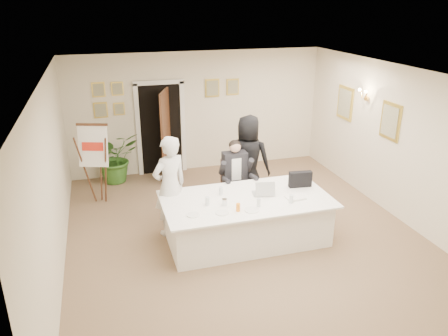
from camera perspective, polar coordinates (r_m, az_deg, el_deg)
The scene contains 28 objects.
floor at distance 7.75m, azimuth 2.77°, elevation -8.89°, with size 7.00×7.00×0.00m, color brown.
ceiling at distance 6.79m, azimuth 3.19°, elevation 12.00°, with size 6.00×7.00×0.02m, color white.
wall_back at distance 10.38m, azimuth -3.43°, elevation 7.33°, with size 6.00×0.10×2.80m, color beige.
wall_front at distance 4.38m, azimuth 18.68°, elevation -14.68°, with size 6.00×0.10×2.80m, color beige.
wall_left at distance 6.83m, azimuth -21.54°, elevation -1.67°, with size 0.10×7.00×2.80m, color beige.
wall_right at distance 8.58m, azimuth 22.28°, elevation 2.76°, with size 0.10×7.00×2.80m, color beige.
doorway at distance 10.14m, azimuth -8.03°, elevation 4.74°, with size 1.14×0.86×2.20m.
pictures_back_wall at distance 10.10m, azimuth -7.93°, elevation 9.40°, with size 3.40×0.06×0.80m, color #DEC14B, non-canonical shape.
pictures_right_wall at distance 9.40m, azimuth 18.00°, elevation 7.05°, with size 0.06×2.20×0.80m, color #DEC14B, non-canonical shape.
wall_sconce at distance 9.28m, azimuth 17.88°, elevation 9.12°, with size 0.20×0.30×0.24m, color gold, non-canonical shape.
conference_table at distance 7.49m, azimuth 2.88°, elevation -6.62°, with size 2.81×1.49×0.78m.
seated_man at distance 8.34m, azimuth 1.48°, elevation -1.06°, with size 0.62×0.66×1.45m, color black, non-canonical shape.
flip_chart at distance 9.01m, azimuth -16.24°, elevation 0.04°, with size 0.59×0.45×1.64m.
standing_man at distance 7.52m, azimuth -7.06°, elevation -2.38°, with size 0.65×0.43×1.79m, color silver.
standing_woman at distance 8.66m, azimuth 3.14°, elevation 1.06°, with size 0.88×0.58×1.81m, color black.
potted_palm at distance 10.09m, azimuth -14.06°, elevation 1.34°, with size 1.02×0.88×1.13m, color #316421.
laptop at distance 7.44m, azimuth 5.08°, elevation -2.40°, with size 0.33×0.35×0.28m, color #B7BABC, non-canonical shape.
laptop_bag at distance 7.81m, azimuth 9.93°, elevation -1.45°, with size 0.40×0.11×0.28m, color black.
paper_stack at distance 7.39m, azimuth 9.31°, elevation -3.85°, with size 0.31×0.22×0.03m, color white.
plate_left at distance 6.77m, azimuth -4.05°, elevation -6.13°, with size 0.21×0.21×0.01m, color white.
plate_mid at distance 6.81m, azimuth -0.26°, elevation -5.87°, with size 0.21×0.21×0.01m, color white.
plate_near at distance 6.91m, azimuth 3.63°, elevation -5.49°, with size 0.24×0.24×0.01m, color white.
glass_a at distance 7.05m, azimuth -2.20°, elevation -4.33°, with size 0.07×0.07×0.14m, color silver.
glass_b at distance 7.02m, azimuth 4.56°, elevation -4.52°, with size 0.06×0.06×0.14m, color silver.
glass_c at distance 7.20m, azimuth 8.76°, elevation -4.03°, with size 0.07×0.07×0.14m, color silver.
glass_d at distance 7.41m, azimuth -0.40°, elevation -3.00°, with size 0.07×0.07×0.14m, color silver.
oj_glass at distance 6.86m, azimuth 1.85°, elevation -5.16°, with size 0.07×0.07×0.13m, color orange.
steel_jug at distance 7.05m, azimuth 0.07°, elevation -4.48°, with size 0.08×0.08×0.11m, color silver.
Camera 1 is at (-2.24, -6.32, 3.89)m, focal length 35.00 mm.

